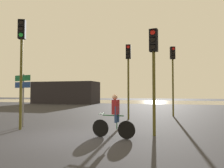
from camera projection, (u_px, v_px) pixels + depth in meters
ground_plane at (63, 138)px, 8.10m from camera, size 120.00×120.00×0.00m
water_strip at (151, 102)px, 40.81m from camera, size 80.00×16.00×0.01m
distant_building at (66, 93)px, 34.60m from camera, size 10.15×4.00×3.42m
traffic_light_near_right at (154, 61)px, 8.62m from camera, size 0.35×0.37×4.21m
traffic_light_far_right at (173, 68)px, 15.74m from camera, size 0.39×0.41×5.02m
traffic_light_near_left at (21, 54)px, 10.09m from camera, size 0.39×0.41×5.08m
traffic_light_center at (128, 68)px, 13.89m from camera, size 0.35×0.37×4.76m
direction_sign_post at (23, 90)px, 10.81m from camera, size 1.08×0.29×2.60m
cyclist at (115, 116)px, 8.11m from camera, size 1.70×0.46×1.62m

